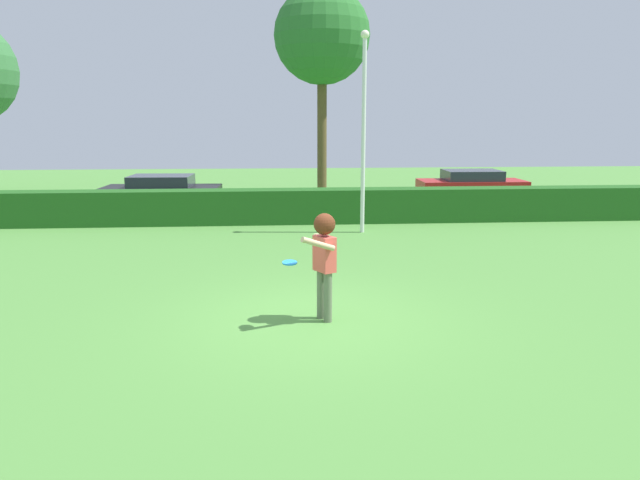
% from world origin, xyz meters
% --- Properties ---
extents(ground_plane, '(60.00, 60.00, 0.00)m').
position_xyz_m(ground_plane, '(0.00, 0.00, 0.00)').
color(ground_plane, '#518D3D').
extents(person, '(0.61, 0.78, 1.80)m').
position_xyz_m(person, '(0.19, -0.03, 1.16)').
color(person, '#667256').
rests_on(person, ground).
extents(frisbee, '(0.24, 0.24, 0.04)m').
position_xyz_m(frisbee, '(-0.38, -0.34, 1.07)').
color(frisbee, '#268CE5').
extents(lamppost, '(0.24, 0.24, 5.67)m').
position_xyz_m(lamppost, '(1.91, 7.47, 3.15)').
color(lamppost, silver).
rests_on(lamppost, ground).
extents(hedge_row, '(26.26, 0.90, 1.08)m').
position_xyz_m(hedge_row, '(0.00, 9.20, 0.54)').
color(hedge_row, '#20581B').
rests_on(hedge_row, ground).
extents(parked_car_black, '(4.26, 1.94, 1.25)m').
position_xyz_m(parked_car_black, '(-4.79, 12.37, 0.69)').
color(parked_car_black, black).
rests_on(parked_car_black, ground).
extents(parked_car_red, '(4.22, 1.84, 1.25)m').
position_xyz_m(parked_car_red, '(7.24, 13.67, 0.69)').
color(parked_car_red, '#B21E1E').
rests_on(parked_car_red, ground).
extents(willow_tree, '(3.72, 3.72, 8.28)m').
position_xyz_m(willow_tree, '(1.24, 14.29, 6.36)').
color(willow_tree, brown).
rests_on(willow_tree, ground).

